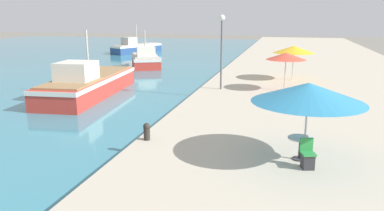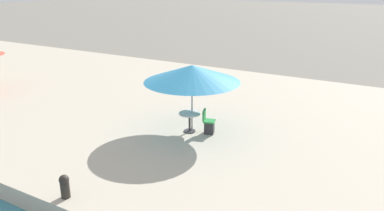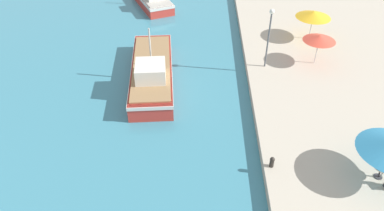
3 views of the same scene
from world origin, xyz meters
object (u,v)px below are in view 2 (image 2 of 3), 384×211
Objects in this scene: mooring_bollard at (65,186)px; cafe_chair_left at (209,125)px; cafe_table at (190,118)px; cafe_umbrella_pink at (192,73)px.

cafe_chair_left is at bearing -12.79° from mooring_bollard.
cafe_table is at bearing -90.00° from cafe_chair_left.
cafe_umbrella_pink is 5.94m from mooring_bollard.
cafe_chair_left reaches higher than cafe_table.
cafe_chair_left is (0.08, -0.66, -1.89)m from cafe_umbrella_pink.
cafe_umbrella_pink is at bearing -6.41° from mooring_bollard.
cafe_table is (-0.13, 0.03, -1.68)m from cafe_umbrella_pink.
cafe_umbrella_pink is 1.69m from cafe_table.
mooring_bollard is (-5.47, 0.60, -0.18)m from cafe_table.
cafe_umbrella_pink reaches higher than cafe_chair_left.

